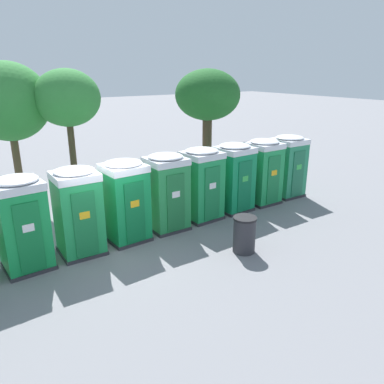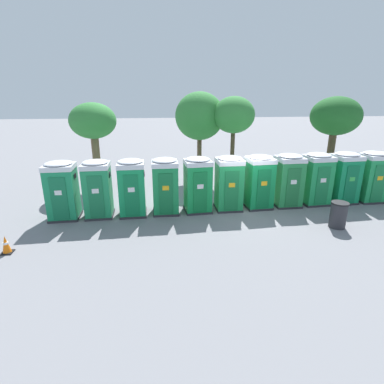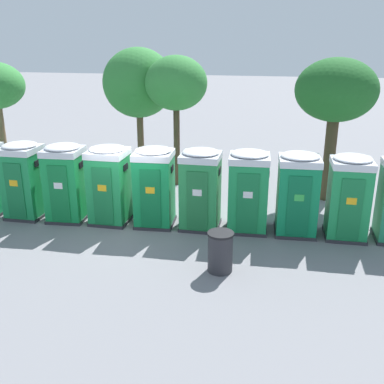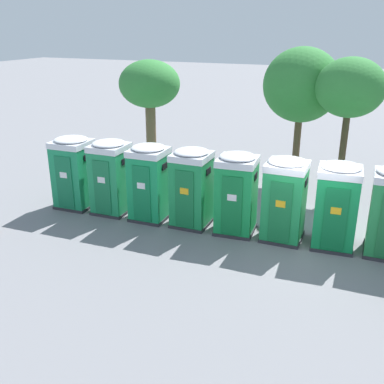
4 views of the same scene
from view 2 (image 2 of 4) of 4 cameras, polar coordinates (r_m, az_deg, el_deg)
The scene contains 18 objects.
ground_plane at distance 14.47m, azimuth 9.79°, elevation -3.17°, with size 120.00×120.00×0.00m, color slate.
portapotty_0 at distance 13.97m, azimuth -23.49°, elevation 0.34°, with size 1.26×1.23×2.54m.
portapotty_1 at distance 13.67m, azimuth -17.52°, elevation 0.65°, with size 1.19×1.22×2.54m.
portapotty_2 at distance 13.47m, azimuth -11.36°, elevation 0.89°, with size 1.20×1.23×2.54m.
portapotty_3 at distance 13.49m, azimuth -5.11°, elevation 1.22°, with size 1.17×1.21×2.54m.
portapotty_4 at distance 13.64m, azimuth 1.08°, elevation 1.47°, with size 1.27×1.28×2.54m.
portapotty_5 at distance 13.97m, azimuth 7.03°, elevation 1.74°, with size 1.20×1.21×2.54m.
portapotty_6 at distance 14.46m, azimuth 12.63°, elevation 1.99°, with size 1.28×1.28×2.54m.
portapotty_7 at distance 15.06m, azimuth 17.84°, elevation 2.19°, with size 1.22×1.21×2.54m.
portapotty_8 at distance 15.81m, azimuth 22.56°, elevation 2.39°, with size 1.30×1.27×2.54m.
portapotty_9 at distance 16.60m, azimuth 26.95°, elevation 2.50°, with size 1.30×1.27×2.54m.
portapotty_10 at distance 17.46m, azimuth 30.98°, elevation 2.56°, with size 1.21×1.22×2.54m.
street_tree_0 at distance 19.62m, azimuth 25.66°, elevation 12.70°, with size 2.83×2.83×5.11m.
street_tree_1 at distance 17.92m, azimuth 7.96°, elevation 14.22°, with size 2.40×2.40×5.11m.
street_tree_2 at distance 17.85m, azimuth -18.34°, elevation 12.45°, with size 2.55×2.55×4.79m.
street_tree_3 at distance 18.57m, azimuth 1.46°, elevation 14.18°, with size 2.94×2.94×5.37m.
trash_can at distance 13.53m, azimuth 26.10°, elevation -3.91°, with size 0.68×0.68×1.07m.
traffic_cone at distance 12.12m, azimuth -31.93°, elevation -8.52°, with size 0.36×0.36×0.64m.
Camera 2 is at (-3.97, -12.93, 5.16)m, focal length 28.00 mm.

